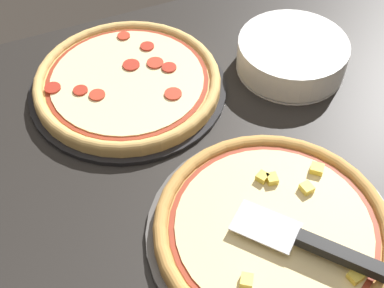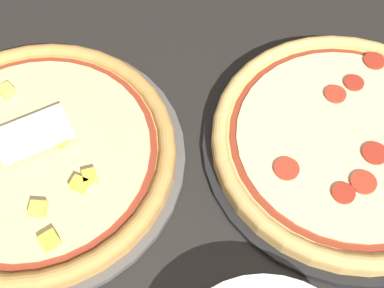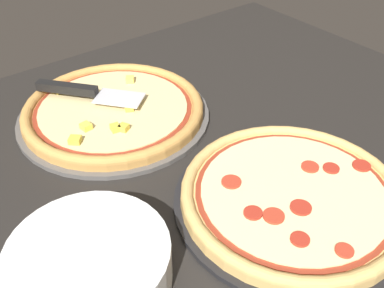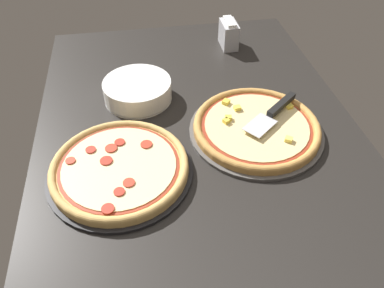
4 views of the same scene
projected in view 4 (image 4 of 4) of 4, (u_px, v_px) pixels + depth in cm
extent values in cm
cube|color=black|center=(200.00, 140.00, 119.05)|extent=(154.02, 103.04, 3.60)
cylinder|color=#565451|center=(256.00, 131.00, 118.93)|extent=(42.45, 42.45, 1.00)
cylinder|color=#C68E47|center=(256.00, 128.00, 118.06)|extent=(39.90, 39.90, 1.53)
torus|color=#C68E47|center=(257.00, 126.00, 117.54)|extent=(39.90, 39.90, 2.39)
cylinder|color=maroon|center=(257.00, 126.00, 117.49)|extent=(34.68, 34.68, 0.15)
cylinder|color=beige|center=(257.00, 125.00, 117.40)|extent=(32.72, 32.72, 0.40)
cube|color=yellow|center=(289.00, 106.00, 123.30)|extent=(2.33, 2.23, 1.25)
cube|color=yellow|center=(226.00, 102.00, 124.99)|extent=(3.06, 3.05, 1.25)
cube|color=#F9E05B|center=(289.00, 139.00, 111.43)|extent=(2.78, 2.84, 1.25)
cube|color=yellow|center=(249.00, 129.00, 114.92)|extent=(2.55, 2.77, 1.25)
cube|color=yellow|center=(228.00, 118.00, 118.81)|extent=(2.16, 2.39, 1.25)
cube|color=yellow|center=(226.00, 121.00, 117.69)|extent=(2.48, 2.47, 1.25)
cube|color=#F4D64C|center=(237.00, 108.00, 122.56)|extent=(2.15, 2.33, 1.25)
cylinder|color=black|center=(120.00, 172.00, 106.01)|extent=(41.34, 41.34, 1.00)
cylinder|color=#DBAD60|center=(120.00, 168.00, 105.03)|extent=(38.86, 38.86, 1.86)
torus|color=#DBAD60|center=(119.00, 166.00, 104.40)|extent=(38.86, 38.86, 2.18)
cylinder|color=maroon|center=(119.00, 166.00, 104.34)|extent=(33.77, 33.77, 0.15)
cylinder|color=beige|center=(119.00, 166.00, 104.26)|extent=(31.86, 31.86, 0.40)
cylinder|color=#B73823|center=(70.00, 161.00, 105.08)|extent=(2.84, 2.84, 0.40)
cylinder|color=#B73823|center=(146.00, 144.00, 109.99)|extent=(3.52, 3.52, 0.40)
cylinder|color=#AD2D1E|center=(119.00, 192.00, 96.88)|extent=(2.99, 2.99, 0.40)
cylinder|color=#B73823|center=(111.00, 148.00, 108.78)|extent=(3.57, 3.57, 0.40)
cylinder|color=#AD2D1E|center=(106.00, 161.00, 105.09)|extent=(3.59, 3.59, 0.40)
cylinder|color=#AD2D1E|center=(108.00, 209.00, 92.93)|extent=(3.31, 3.31, 0.40)
cylinder|color=#AD2D1E|center=(91.00, 150.00, 108.32)|extent=(3.04, 3.04, 0.40)
cylinder|color=#AD2D1E|center=(120.00, 142.00, 110.64)|extent=(3.13, 3.13, 0.40)
cylinder|color=#B73823|center=(129.00, 183.00, 99.15)|extent=(3.24, 3.24, 0.40)
cube|color=silver|center=(260.00, 125.00, 115.03)|extent=(11.58, 12.15, 0.24)
cube|color=black|center=(281.00, 105.00, 121.23)|extent=(10.75, 12.47, 2.00)
cylinder|color=white|center=(139.00, 98.00, 132.08)|extent=(23.54, 23.54, 0.70)
cylinder|color=white|center=(138.00, 96.00, 131.60)|extent=(23.54, 23.54, 0.70)
cylinder|color=white|center=(138.00, 94.00, 131.12)|extent=(23.54, 23.54, 0.70)
cylinder|color=white|center=(138.00, 93.00, 130.64)|extent=(23.54, 23.54, 0.70)
cylinder|color=white|center=(138.00, 91.00, 130.17)|extent=(23.54, 23.54, 0.70)
cylinder|color=white|center=(138.00, 90.00, 129.69)|extent=(23.54, 23.54, 0.70)
cylinder|color=white|center=(137.00, 88.00, 129.21)|extent=(23.54, 23.54, 0.70)
cylinder|color=white|center=(137.00, 86.00, 128.73)|extent=(23.54, 23.54, 0.70)
cylinder|color=white|center=(137.00, 84.00, 128.25)|extent=(23.54, 23.54, 0.70)
cylinder|color=white|center=(137.00, 83.00, 127.77)|extent=(23.54, 23.54, 0.70)
cube|color=#B2B2B7|center=(229.00, 35.00, 156.51)|extent=(11.36, 6.22, 10.28)
cube|color=white|center=(230.00, 22.00, 152.58)|extent=(9.65, 3.44, 1.20)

